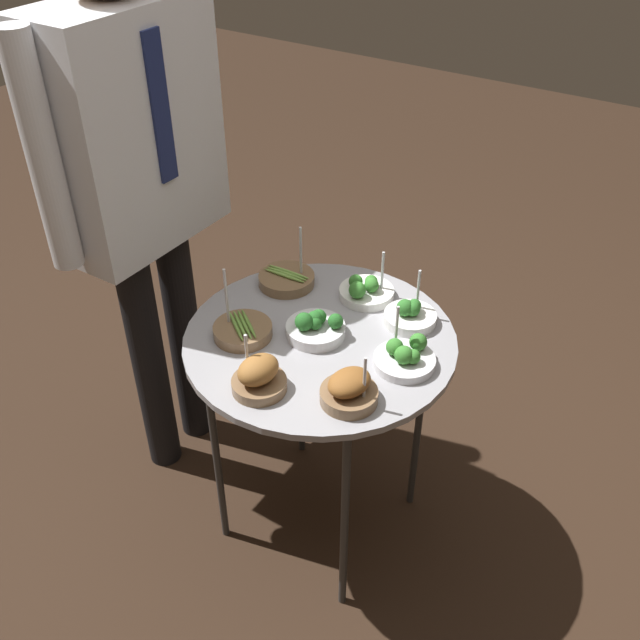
{
  "coord_description": "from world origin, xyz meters",
  "views": [
    {
      "loc": [
        -1.13,
        -0.73,
        1.73
      ],
      "look_at": [
        0.0,
        0.0,
        0.73
      ],
      "focal_mm": 40.0,
      "sensor_mm": 36.0,
      "label": 1
    }
  ],
  "objects_px": {
    "serving_cart": "(320,353)",
    "bowl_broccoli_near_rim": "(410,315)",
    "bowl_asparagus_far_rim": "(243,330)",
    "bowl_broccoli_front_right": "(405,357)",
    "bowl_broccoli_front_left": "(365,290)",
    "bowl_roast_back_right": "(349,390)",
    "bowl_broccoli_center": "(316,327)",
    "bowl_roast_mid_right": "(259,376)",
    "bowl_asparagus_front_center": "(287,279)",
    "waiter_figure": "(135,158)"
  },
  "relations": [
    {
      "from": "bowl_asparagus_far_rim",
      "to": "bowl_roast_mid_right",
      "type": "bearing_deg",
      "value": -131.73
    },
    {
      "from": "bowl_broccoli_front_left",
      "to": "bowl_broccoli_near_rim",
      "type": "relative_size",
      "value": 1.08
    },
    {
      "from": "bowl_roast_mid_right",
      "to": "waiter_figure",
      "type": "distance_m",
      "value": 0.65
    },
    {
      "from": "bowl_asparagus_front_center",
      "to": "bowl_broccoli_near_rim",
      "type": "xyz_separation_m",
      "value": [
        0.02,
        -0.35,
        0.01
      ]
    },
    {
      "from": "serving_cart",
      "to": "bowl_broccoli_center",
      "type": "bearing_deg",
      "value": 95.24
    },
    {
      "from": "bowl_roast_mid_right",
      "to": "bowl_asparagus_far_rim",
      "type": "distance_m",
      "value": 0.2
    },
    {
      "from": "bowl_broccoli_front_right",
      "to": "bowl_asparagus_far_rim",
      "type": "bearing_deg",
      "value": 106.94
    },
    {
      "from": "bowl_broccoli_front_left",
      "to": "bowl_roast_back_right",
      "type": "distance_m",
      "value": 0.39
    },
    {
      "from": "bowl_broccoli_front_left",
      "to": "bowl_asparagus_far_rim",
      "type": "xyz_separation_m",
      "value": [
        -0.3,
        0.17,
        -0.01
      ]
    },
    {
      "from": "bowl_asparagus_far_rim",
      "to": "bowl_broccoli_front_left",
      "type": "bearing_deg",
      "value": -29.4
    },
    {
      "from": "bowl_roast_mid_right",
      "to": "bowl_broccoli_near_rim",
      "type": "height_order",
      "value": "same"
    },
    {
      "from": "serving_cart",
      "to": "bowl_broccoli_near_rim",
      "type": "xyz_separation_m",
      "value": [
        0.17,
        -0.15,
        0.07
      ]
    },
    {
      "from": "bowl_roast_mid_right",
      "to": "bowl_broccoli_near_rim",
      "type": "relative_size",
      "value": 1.0
    },
    {
      "from": "bowl_roast_back_right",
      "to": "waiter_figure",
      "type": "distance_m",
      "value": 0.8
    },
    {
      "from": "bowl_broccoli_center",
      "to": "bowl_asparagus_front_center",
      "type": "height_order",
      "value": "bowl_asparagus_front_center"
    },
    {
      "from": "bowl_broccoli_near_rim",
      "to": "bowl_roast_mid_right",
      "type": "bearing_deg",
      "value": 157.37
    },
    {
      "from": "bowl_broccoli_center",
      "to": "bowl_asparagus_far_rim",
      "type": "relative_size",
      "value": 0.81
    },
    {
      "from": "bowl_broccoli_center",
      "to": "bowl_asparagus_front_center",
      "type": "xyz_separation_m",
      "value": [
        0.14,
        0.19,
        -0.01
      ]
    },
    {
      "from": "bowl_broccoli_near_rim",
      "to": "waiter_figure",
      "type": "relative_size",
      "value": 0.08
    },
    {
      "from": "waiter_figure",
      "to": "bowl_asparagus_far_rim",
      "type": "bearing_deg",
      "value": -105.24
    },
    {
      "from": "bowl_broccoli_front_right",
      "to": "waiter_figure",
      "type": "xyz_separation_m",
      "value": [
        -0.01,
        0.77,
        0.3
      ]
    },
    {
      "from": "bowl_broccoli_front_left",
      "to": "bowl_asparagus_far_rim",
      "type": "bearing_deg",
      "value": 150.6
    },
    {
      "from": "bowl_broccoli_front_left",
      "to": "bowl_asparagus_front_center",
      "type": "relative_size",
      "value": 0.86
    },
    {
      "from": "serving_cart",
      "to": "bowl_broccoli_front_left",
      "type": "bearing_deg",
      "value": -2.57
    },
    {
      "from": "serving_cart",
      "to": "bowl_broccoli_near_rim",
      "type": "relative_size",
      "value": 5.15
    },
    {
      "from": "bowl_asparagus_far_rim",
      "to": "bowl_broccoli_front_right",
      "type": "bearing_deg",
      "value": -73.06
    },
    {
      "from": "bowl_roast_mid_right",
      "to": "bowl_asparagus_far_rim",
      "type": "bearing_deg",
      "value": 48.27
    },
    {
      "from": "serving_cart",
      "to": "bowl_broccoli_front_left",
      "type": "relative_size",
      "value": 4.78
    },
    {
      "from": "bowl_broccoli_near_rim",
      "to": "bowl_roast_back_right",
      "type": "distance_m",
      "value": 0.32
    },
    {
      "from": "bowl_broccoli_center",
      "to": "bowl_asparagus_far_rim",
      "type": "height_order",
      "value": "bowl_asparagus_far_rim"
    },
    {
      "from": "bowl_broccoli_front_left",
      "to": "bowl_asparagus_front_center",
      "type": "bearing_deg",
      "value": 105.85
    },
    {
      "from": "serving_cart",
      "to": "bowl_broccoli_front_left",
      "type": "height_order",
      "value": "bowl_broccoli_front_left"
    },
    {
      "from": "bowl_asparagus_front_center",
      "to": "bowl_broccoli_front_right",
      "type": "height_order",
      "value": "bowl_asparagus_front_center"
    },
    {
      "from": "bowl_broccoli_front_left",
      "to": "bowl_roast_back_right",
      "type": "bearing_deg",
      "value": -155.22
    },
    {
      "from": "serving_cart",
      "to": "bowl_asparagus_far_rim",
      "type": "distance_m",
      "value": 0.2
    },
    {
      "from": "bowl_roast_mid_right",
      "to": "bowl_broccoli_front_right",
      "type": "bearing_deg",
      "value": -42.93
    },
    {
      "from": "bowl_roast_back_right",
      "to": "bowl_broccoli_center",
      "type": "bearing_deg",
      "value": 50.41
    },
    {
      "from": "bowl_broccoli_front_right",
      "to": "bowl_roast_mid_right",
      "type": "bearing_deg",
      "value": 137.07
    },
    {
      "from": "bowl_asparagus_front_center",
      "to": "bowl_broccoli_near_rim",
      "type": "distance_m",
      "value": 0.35
    },
    {
      "from": "bowl_broccoli_center",
      "to": "bowl_asparagus_front_center",
      "type": "distance_m",
      "value": 0.23
    },
    {
      "from": "bowl_roast_mid_right",
      "to": "bowl_broccoli_front_left",
      "type": "bearing_deg",
      "value": -2.7
    },
    {
      "from": "bowl_broccoli_center",
      "to": "bowl_broccoli_front_left",
      "type": "xyz_separation_m",
      "value": [
        0.2,
        -0.02,
        -0.0
      ]
    },
    {
      "from": "bowl_asparagus_front_center",
      "to": "bowl_roast_back_right",
      "type": "relative_size",
      "value": 1.23
    },
    {
      "from": "bowl_roast_mid_right",
      "to": "bowl_asparagus_far_rim",
      "type": "relative_size",
      "value": 0.75
    },
    {
      "from": "bowl_asparagus_far_rim",
      "to": "waiter_figure",
      "type": "bearing_deg",
      "value": 74.76
    },
    {
      "from": "bowl_asparagus_front_center",
      "to": "bowl_asparagus_far_rim",
      "type": "bearing_deg",
      "value": -170.9
    },
    {
      "from": "bowl_asparagus_front_center",
      "to": "bowl_roast_back_right",
      "type": "height_order",
      "value": "bowl_asparagus_front_center"
    },
    {
      "from": "bowl_broccoli_center",
      "to": "bowl_broccoli_front_right",
      "type": "xyz_separation_m",
      "value": [
        0.02,
        -0.23,
        -0.0
      ]
    },
    {
      "from": "bowl_broccoli_front_left",
      "to": "bowl_asparagus_front_center",
      "type": "xyz_separation_m",
      "value": [
        -0.06,
        0.21,
        -0.01
      ]
    },
    {
      "from": "serving_cart",
      "to": "bowl_broccoli_center",
      "type": "relative_size",
      "value": 4.73
    }
  ]
}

